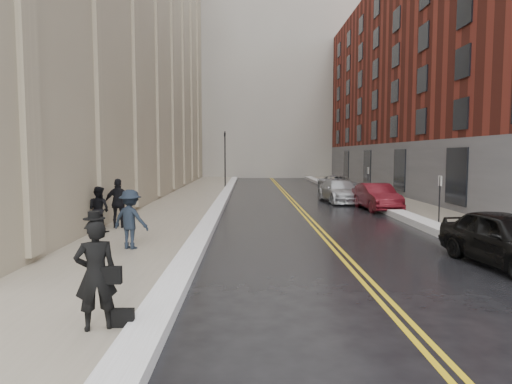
{
  "coord_description": "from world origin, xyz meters",
  "views": [
    {
      "loc": [
        -0.44,
        -11.68,
        3.18
      ],
      "look_at": [
        -0.14,
        7.06,
        1.6
      ],
      "focal_mm": 32.0,
      "sensor_mm": 36.0,
      "label": 1
    }
  ],
  "objects_px": {
    "car_maroon": "(377,197)",
    "pedestrian_b": "(131,219)",
    "car_silver_near": "(340,191)",
    "car_silver_far": "(338,184)",
    "pedestrian_a": "(99,210)",
    "pedestrian_c": "(119,203)",
    "car_black": "(509,239)",
    "pedestrian_main": "(96,275)"
  },
  "relations": [
    {
      "from": "pedestrian_main",
      "to": "pedestrian_a",
      "type": "height_order",
      "value": "pedestrian_main"
    },
    {
      "from": "pedestrian_c",
      "to": "car_silver_far",
      "type": "bearing_deg",
      "value": -125.39
    },
    {
      "from": "car_silver_near",
      "to": "pedestrian_c",
      "type": "distance_m",
      "value": 15.77
    },
    {
      "from": "car_black",
      "to": "car_silver_far",
      "type": "height_order",
      "value": "car_black"
    },
    {
      "from": "pedestrian_b",
      "to": "car_silver_near",
      "type": "bearing_deg",
      "value": -101.67
    },
    {
      "from": "pedestrian_a",
      "to": "pedestrian_c",
      "type": "height_order",
      "value": "pedestrian_c"
    },
    {
      "from": "car_silver_near",
      "to": "car_silver_far",
      "type": "relative_size",
      "value": 0.99
    },
    {
      "from": "car_silver_near",
      "to": "pedestrian_main",
      "type": "xyz_separation_m",
      "value": [
        -8.59,
        -21.94,
        0.37
      ]
    },
    {
      "from": "car_maroon",
      "to": "pedestrian_b",
      "type": "xyz_separation_m",
      "value": [
        -11.01,
        -11.12,
        0.35
      ]
    },
    {
      "from": "car_silver_near",
      "to": "car_silver_far",
      "type": "distance_m",
      "value": 7.08
    },
    {
      "from": "car_silver_near",
      "to": "pedestrian_a",
      "type": "distance_m",
      "value": 16.92
    },
    {
      "from": "pedestrian_b",
      "to": "car_maroon",
      "type": "bearing_deg",
      "value": -113.77
    },
    {
      "from": "pedestrian_a",
      "to": "pedestrian_b",
      "type": "height_order",
      "value": "pedestrian_b"
    },
    {
      "from": "car_maroon",
      "to": "car_silver_near",
      "type": "bearing_deg",
      "value": 103.71
    },
    {
      "from": "car_silver_near",
      "to": "car_silver_far",
      "type": "height_order",
      "value": "car_silver_near"
    },
    {
      "from": "car_silver_far",
      "to": "pedestrian_a",
      "type": "xyz_separation_m",
      "value": [
        -13.0,
        -19.16,
        0.33
      ]
    },
    {
      "from": "pedestrian_main",
      "to": "pedestrian_c",
      "type": "xyz_separation_m",
      "value": [
        -2.7,
        10.94,
        0.05
      ]
    },
    {
      "from": "car_black",
      "to": "pedestrian_b",
      "type": "bearing_deg",
      "value": 162.28
    },
    {
      "from": "car_silver_far",
      "to": "car_silver_near",
      "type": "bearing_deg",
      "value": -105.05
    },
    {
      "from": "car_black",
      "to": "pedestrian_b",
      "type": "height_order",
      "value": "pedestrian_b"
    },
    {
      "from": "pedestrian_c",
      "to": "car_maroon",
      "type": "bearing_deg",
      "value": -151.61
    },
    {
      "from": "car_maroon",
      "to": "pedestrian_c",
      "type": "height_order",
      "value": "pedestrian_c"
    },
    {
      "from": "car_black",
      "to": "pedestrian_a",
      "type": "relative_size",
      "value": 2.62
    },
    {
      "from": "car_maroon",
      "to": "pedestrian_b",
      "type": "bearing_deg",
      "value": -138.35
    },
    {
      "from": "car_silver_far",
      "to": "pedestrian_c",
      "type": "relative_size",
      "value": 2.54
    },
    {
      "from": "pedestrian_main",
      "to": "pedestrian_b",
      "type": "relative_size",
      "value": 1.02
    },
    {
      "from": "car_silver_far",
      "to": "pedestrian_a",
      "type": "distance_m",
      "value": 23.15
    },
    {
      "from": "car_silver_near",
      "to": "car_maroon",
      "type": "bearing_deg",
      "value": -78.4
    },
    {
      "from": "car_black",
      "to": "car_silver_near",
      "type": "distance_m",
      "value": 17.28
    },
    {
      "from": "car_silver_near",
      "to": "pedestrian_a",
      "type": "height_order",
      "value": "pedestrian_a"
    },
    {
      "from": "car_black",
      "to": "car_silver_far",
      "type": "xyz_separation_m",
      "value": [
        -0.0,
        24.2,
        -0.08
      ]
    },
    {
      "from": "car_maroon",
      "to": "car_silver_far",
      "type": "relative_size",
      "value": 0.89
    },
    {
      "from": "car_silver_near",
      "to": "pedestrian_main",
      "type": "height_order",
      "value": "pedestrian_main"
    },
    {
      "from": "car_silver_far",
      "to": "pedestrian_c",
      "type": "height_order",
      "value": "pedestrian_c"
    },
    {
      "from": "pedestrian_a",
      "to": "pedestrian_b",
      "type": "distance_m",
      "value": 3.62
    },
    {
      "from": "car_maroon",
      "to": "pedestrian_b",
      "type": "relative_size",
      "value": 2.4
    },
    {
      "from": "pedestrian_main",
      "to": "pedestrian_a",
      "type": "bearing_deg",
      "value": -93.59
    },
    {
      "from": "car_black",
      "to": "pedestrian_a",
      "type": "height_order",
      "value": "pedestrian_a"
    },
    {
      "from": "car_silver_near",
      "to": "pedestrian_c",
      "type": "height_order",
      "value": "pedestrian_c"
    },
    {
      "from": "car_maroon",
      "to": "car_silver_near",
      "type": "distance_m",
      "value": 4.28
    },
    {
      "from": "pedestrian_a",
      "to": "pedestrian_c",
      "type": "distance_m",
      "value": 1.27
    },
    {
      "from": "car_black",
      "to": "pedestrian_c",
      "type": "distance_m",
      "value": 14.03
    }
  ]
}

